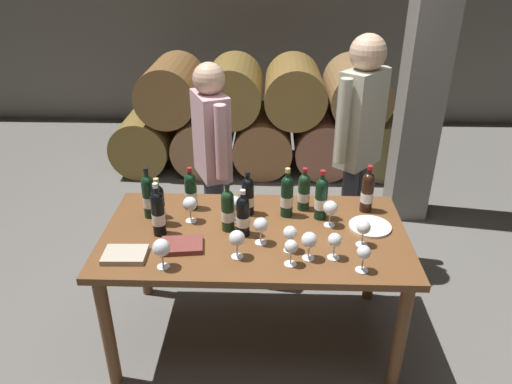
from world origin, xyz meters
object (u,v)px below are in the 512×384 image
at_px(wine_bottle_7, 158,213).
at_px(wine_glass_0, 190,204).
at_px(wine_bottle_0, 248,196).
at_px(wine_glass_10, 363,228).
at_px(wine_bottle_6, 367,192).
at_px(wine_bottle_10, 321,198).
at_px(wine_bottle_9, 304,191).
at_px(sommelier_presenting, 359,138).
at_px(wine_glass_11, 261,226).
at_px(wine_bottle_2, 191,191).
at_px(wine_glass_4, 309,241).
at_px(wine_glass_5, 364,253).
at_px(wine_glass_6, 161,248).
at_px(tasting_notebook, 125,255).
at_px(wine_bottle_1, 149,196).
at_px(wine_bottle_5, 243,215).
at_px(serving_plate, 370,226).
at_px(wine_glass_7, 235,204).
at_px(taster_seated_left, 212,154).
at_px(wine_bottle_3, 158,205).
at_px(wine_glass_2, 330,209).
at_px(wine_bottle_4, 228,210).
at_px(wine_glass_8, 335,241).
at_px(wine_glass_9, 237,239).
at_px(dining_table, 255,246).
at_px(wine_glass_1, 291,248).
at_px(wine_bottle_8, 287,196).
at_px(leather_ledger, 182,245).

bearing_deg(wine_bottle_7, wine_glass_0, 43.25).
bearing_deg(wine_bottle_0, wine_glass_10, -27.03).
xyz_separation_m(wine_bottle_6, wine_bottle_10, (-0.28, -0.10, 0.00)).
distance_m(wine_bottle_9, sommelier_presenting, 0.63).
relative_size(wine_glass_11, sommelier_presenting, 0.09).
bearing_deg(wine_bottle_2, wine_glass_4, -36.93).
height_order(wine_glass_5, wine_glass_10, wine_glass_10).
xyz_separation_m(wine_glass_6, tasting_notebook, (-0.21, 0.08, -0.10)).
distance_m(wine_bottle_1, wine_glass_11, 0.71).
bearing_deg(wine_bottle_5, wine_bottle_0, 86.12).
distance_m(wine_glass_5, serving_plate, 0.44).
xyz_separation_m(wine_bottle_0, wine_bottle_9, (0.33, 0.07, -0.00)).
xyz_separation_m(wine_bottle_0, wine_glass_0, (-0.33, -0.10, -0.01)).
distance_m(wine_bottle_2, wine_glass_7, 0.31).
bearing_deg(taster_seated_left, wine_glass_4, -58.27).
height_order(wine_bottle_3, wine_glass_2, wine_bottle_3).
relative_size(wine_glass_6, wine_glass_11, 1.05).
xyz_separation_m(wine_bottle_7, wine_glass_7, (0.41, 0.15, -0.02)).
bearing_deg(wine_glass_4, serving_plate, 40.42).
bearing_deg(wine_bottle_4, wine_bottle_6, 16.62).
bearing_deg(wine_glass_7, wine_glass_2, -3.63).
distance_m(wine_glass_0, tasting_notebook, 0.48).
height_order(wine_glass_5, wine_glass_11, wine_glass_11).
height_order(wine_bottle_1, wine_glass_8, wine_bottle_1).
xyz_separation_m(wine_bottle_1, wine_bottle_5, (0.56, -0.18, -0.01)).
bearing_deg(sommelier_presenting, wine_bottle_7, -146.81).
xyz_separation_m(wine_bottle_0, wine_glass_9, (-0.03, -0.45, -0.01)).
bearing_deg(wine_glass_4, dining_table, 139.14).
relative_size(wine_bottle_3, serving_plate, 1.20).
relative_size(wine_bottle_5, wine_glass_8, 1.89).
xyz_separation_m(wine_glass_1, wine_glass_4, (0.09, 0.05, 0.01)).
distance_m(wine_glass_0, taster_seated_left, 0.62).
xyz_separation_m(wine_bottle_1, wine_bottle_8, (0.80, 0.04, -0.00)).
bearing_deg(wine_glass_0, wine_bottle_5, -23.01).
height_order(serving_plate, taster_seated_left, taster_seated_left).
distance_m(wine_bottle_1, taster_seated_left, 0.64).
bearing_deg(wine_glass_6, wine_bottle_6, 28.85).
bearing_deg(wine_bottle_3, wine_glass_11, -17.43).
bearing_deg(wine_bottle_9, wine_bottle_0, -168.53).
bearing_deg(wine_bottle_2, tasting_notebook, -117.08).
height_order(wine_bottle_7, taster_seated_left, taster_seated_left).
xyz_separation_m(wine_bottle_6, taster_seated_left, (-0.97, 0.45, 0.03)).
bearing_deg(wine_bottle_9, wine_glass_4, -90.18).
xyz_separation_m(wine_glass_8, sommelier_presenting, (0.26, 0.98, 0.18)).
relative_size(wine_glass_6, tasting_notebook, 0.74).
bearing_deg(tasting_notebook, wine_glass_8, -0.23).
height_order(wine_bottle_3, wine_glass_0, wine_bottle_3).
xyz_separation_m(wine_bottle_10, leather_ledger, (-0.76, -0.34, -0.12)).
height_order(wine_bottle_0, wine_bottle_2, wine_bottle_0).
height_order(dining_table, wine_bottle_8, wine_bottle_8).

